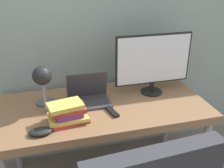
# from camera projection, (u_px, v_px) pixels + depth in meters

# --- Properties ---
(wall_back) EXTENTS (8.00, 0.05, 2.60)m
(wall_back) POSITION_uv_depth(u_px,v_px,m) (90.00, 15.00, 2.10)
(wall_back) COLOR gray
(wall_back) RESTS_ON ground_plane
(desk) EXTENTS (1.54, 0.75, 0.71)m
(desk) POSITION_uv_depth(u_px,v_px,m) (104.00, 111.00, 1.99)
(desk) COLOR brown
(desk) RESTS_ON ground_plane
(laptop) EXTENTS (0.31, 0.22, 0.23)m
(laptop) POSITION_uv_depth(u_px,v_px,m) (89.00, 97.00, 1.98)
(laptop) COLOR #38383D
(laptop) RESTS_ON desk
(monitor) EXTENTS (0.61, 0.17, 0.48)m
(monitor) POSITION_uv_depth(u_px,v_px,m) (153.00, 61.00, 2.04)
(monitor) COLOR black
(monitor) RESTS_ON desk
(desk_lamp) EXTENTS (0.14, 0.26, 0.34)m
(desk_lamp) POSITION_uv_depth(u_px,v_px,m) (43.00, 79.00, 1.79)
(desk_lamp) COLOR #4C4C51
(desk_lamp) RESTS_ON desk
(book_stack) EXTENTS (0.27, 0.21, 0.14)m
(book_stack) POSITION_uv_depth(u_px,v_px,m) (68.00, 113.00, 1.73)
(book_stack) COLOR #B2382D
(book_stack) RESTS_ON desk
(tv_remote) EXTENTS (0.04, 0.15, 0.02)m
(tv_remote) POSITION_uv_depth(u_px,v_px,m) (71.00, 118.00, 1.77)
(tv_remote) COLOR black
(tv_remote) RESTS_ON desk
(media_remote) EXTENTS (0.07, 0.15, 0.02)m
(media_remote) POSITION_uv_depth(u_px,v_px,m) (112.00, 112.00, 1.85)
(media_remote) COLOR black
(media_remote) RESTS_ON desk
(game_controller) EXTENTS (0.15, 0.09, 0.04)m
(game_controller) POSITION_uv_depth(u_px,v_px,m) (41.00, 131.00, 1.62)
(game_controller) COLOR black
(game_controller) RESTS_ON desk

